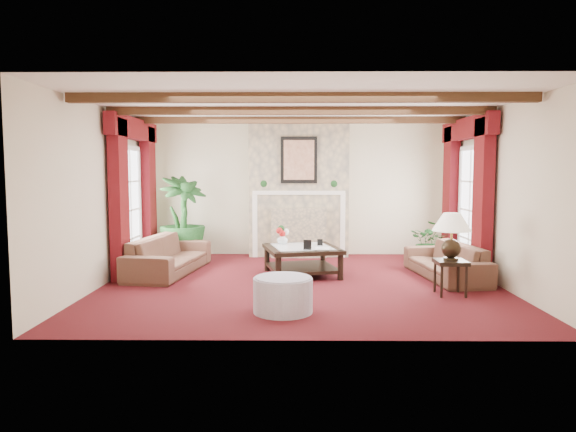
{
  "coord_description": "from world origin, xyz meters",
  "views": [
    {
      "loc": [
        -0.11,
        -7.87,
        1.73
      ],
      "look_at": [
        -0.2,
        0.4,
        1.01
      ],
      "focal_mm": 32.0,
      "sensor_mm": 36.0,
      "label": 1
    }
  ],
  "objects_px": {
    "side_table": "(450,278)",
    "ottoman": "(283,295)",
    "sofa_right": "(446,255)",
    "coffee_table": "(302,261)",
    "sofa_left": "(169,249)",
    "potted_palm": "(183,237)"
  },
  "relations": [
    {
      "from": "side_table",
      "to": "sofa_right",
      "type": "bearing_deg",
      "value": 76.46
    },
    {
      "from": "sofa_right",
      "to": "side_table",
      "type": "bearing_deg",
      "value": -20.46
    },
    {
      "from": "sofa_left",
      "to": "potted_palm",
      "type": "distance_m",
      "value": 1.29
    },
    {
      "from": "sofa_right",
      "to": "ottoman",
      "type": "distance_m",
      "value": 3.32
    },
    {
      "from": "sofa_right",
      "to": "potted_palm",
      "type": "height_order",
      "value": "potted_palm"
    },
    {
      "from": "sofa_left",
      "to": "potted_palm",
      "type": "relative_size",
      "value": 1.2
    },
    {
      "from": "potted_palm",
      "to": "side_table",
      "type": "bearing_deg",
      "value": -32.76
    },
    {
      "from": "sofa_left",
      "to": "coffee_table",
      "type": "height_order",
      "value": "sofa_left"
    },
    {
      "from": "sofa_left",
      "to": "ottoman",
      "type": "relative_size",
      "value": 2.99
    },
    {
      "from": "sofa_left",
      "to": "side_table",
      "type": "height_order",
      "value": "sofa_left"
    },
    {
      "from": "coffee_table",
      "to": "side_table",
      "type": "xyz_separation_m",
      "value": [
        2.05,
        -1.35,
        0.01
      ]
    },
    {
      "from": "sofa_right",
      "to": "potted_palm",
      "type": "distance_m",
      "value": 4.92
    },
    {
      "from": "sofa_left",
      "to": "coffee_table",
      "type": "distance_m",
      "value": 2.27
    },
    {
      "from": "sofa_right",
      "to": "potted_palm",
      "type": "relative_size",
      "value": 1.08
    },
    {
      "from": "coffee_table",
      "to": "ottoman",
      "type": "bearing_deg",
      "value": -109.84
    },
    {
      "from": "side_table",
      "to": "ottoman",
      "type": "bearing_deg",
      "value": -158.64
    },
    {
      "from": "potted_palm",
      "to": "coffee_table",
      "type": "height_order",
      "value": "potted_palm"
    },
    {
      "from": "side_table",
      "to": "ottoman",
      "type": "height_order",
      "value": "side_table"
    },
    {
      "from": "coffee_table",
      "to": "sofa_right",
      "type": "bearing_deg",
      "value": -17.84
    },
    {
      "from": "coffee_table",
      "to": "sofa_left",
      "type": "bearing_deg",
      "value": 163.14
    },
    {
      "from": "sofa_right",
      "to": "sofa_left",
      "type": "bearing_deg",
      "value": -101.38
    },
    {
      "from": "potted_palm",
      "to": "ottoman",
      "type": "relative_size",
      "value": 2.5
    }
  ]
}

